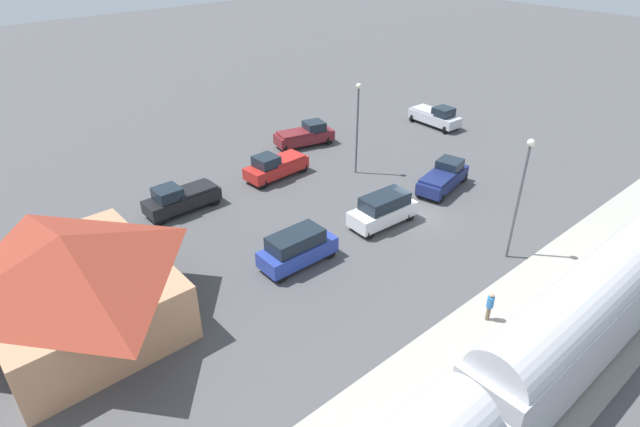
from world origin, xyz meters
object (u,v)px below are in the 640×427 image
object	(u,v)px
pickup_navy	(444,177)
pickup_black	(181,198)
suv_blue	(297,248)
light_pole_lot_center	(358,118)
pickup_maroon	(305,135)
light_pole_near_platform	(521,186)
station_building	(73,280)
pickup_red	(275,166)
suv_white	(383,209)
pedestrian_on_platform	(490,305)
pickup_silver	(436,116)

from	to	relation	value
pickup_navy	pickup_black	size ratio (longest dim) A/B	1.05
suv_blue	pickup_black	bearing A→B (deg)	11.68
pickup_black	light_pole_lot_center	distance (m)	14.92
pickup_navy	light_pole_lot_center	bearing A→B (deg)	25.12
pickup_maroon	light_pole_near_platform	distance (m)	22.71
suv_blue	light_pole_near_platform	size ratio (longest dim) A/B	0.62
station_building	light_pole_near_platform	xyz separation A→B (m)	(-11.20, -22.17, 2.14)
pickup_black	pickup_navy	bearing A→B (deg)	-120.87
pickup_red	suv_white	distance (m)	10.80
suv_blue	pickup_red	distance (m)	12.28
station_building	pedestrian_on_platform	bearing A→B (deg)	-131.21
pedestrian_on_platform	suv_blue	distance (m)	11.47
light_pole_near_platform	pickup_silver	bearing A→B (deg)	-40.82
pickup_maroon	light_pole_near_platform	xyz separation A→B (m)	(-22.28, 2.03, 3.92)
pickup_silver	suv_white	bearing A→B (deg)	118.25
pickup_maroon	light_pole_lot_center	size ratio (longest dim) A/B	0.76
suv_white	pickup_silver	bearing A→B (deg)	-61.75
suv_blue	pickup_navy	bearing A→B (deg)	-88.43
station_building	pickup_maroon	distance (m)	26.68
suv_blue	pickup_maroon	distance (m)	18.91
station_building	pickup_black	world-z (taller)	station_building
suv_white	light_pole_near_platform	bearing A→B (deg)	-159.39
station_building	suv_white	xyz separation A→B (m)	(-3.34, -19.22, -1.66)
suv_blue	pickup_maroon	bearing A→B (deg)	-41.03
pickup_maroon	station_building	bearing A→B (deg)	114.59
pickup_maroon	suv_white	distance (m)	15.26
suv_white	pickup_black	size ratio (longest dim) A/B	0.92
pedestrian_on_platform	pickup_black	size ratio (longest dim) A/B	0.32
pickup_black	pedestrian_on_platform	bearing A→B (deg)	-163.61
pedestrian_on_platform	suv_blue	size ratio (longest dim) A/B	0.35
pickup_black	light_pole_near_platform	bearing A→B (deg)	-145.98
suv_blue	pickup_navy	size ratio (longest dim) A/B	0.86
pickup_red	light_pole_near_platform	distance (m)	19.45
station_building	suv_blue	xyz separation A→B (m)	(-3.18, -11.80, -1.66)
station_building	pedestrian_on_platform	distance (m)	21.16
pickup_silver	light_pole_near_platform	world-z (taller)	light_pole_near_platform
pickup_navy	pickup_maroon	bearing A→B (deg)	10.03
pedestrian_on_platform	station_building	bearing A→B (deg)	48.79
pedestrian_on_platform	pickup_navy	distance (m)	15.50
pickup_navy	pickup_black	distance (m)	19.87
pickup_silver	pickup_black	distance (m)	27.82
pickup_navy	light_pole_lot_center	size ratio (longest dim) A/B	0.76
pickup_navy	pedestrian_on_platform	bearing A→B (deg)	135.90
pickup_maroon	pickup_navy	world-z (taller)	same
pickup_navy	suv_white	xyz separation A→B (m)	(-0.57, 7.44, 0.12)
pickup_red	pickup_navy	distance (m)	13.34
pickup_silver	pedestrian_on_platform	bearing A→B (deg)	133.36
station_building	light_pole_lot_center	distance (m)	23.97
pickup_red	suv_white	size ratio (longest dim) A/B	1.10
suv_blue	pickup_silver	distance (m)	27.35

